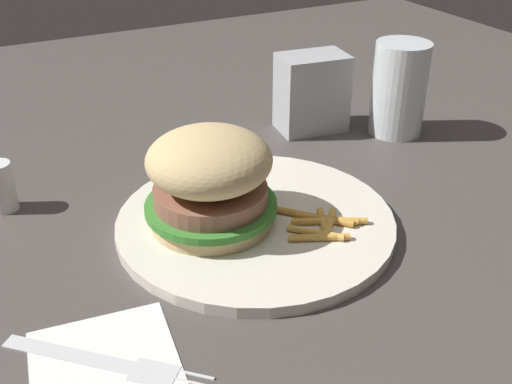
{
  "coord_description": "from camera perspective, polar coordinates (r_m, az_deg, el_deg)",
  "views": [
    {
      "loc": [
        0.26,
        0.47,
        0.35
      ],
      "look_at": [
        0.02,
        0.0,
        0.04
      ],
      "focal_mm": 43.06,
      "sensor_mm": 36.0,
      "label": 1
    }
  ],
  "objects": [
    {
      "name": "fork",
      "position": [
        0.5,
        -13.77,
        -14.96
      ],
      "size": [
        0.14,
        0.13,
        0.0
      ],
      "color": "silver",
      "rests_on": "napkin"
    },
    {
      "name": "ground_plane",
      "position": [
        0.64,
        1.3,
        -2.86
      ],
      "size": [
        1.6,
        1.6,
        0.0
      ],
      "primitive_type": "plane",
      "color": "#47423F"
    },
    {
      "name": "sandwich",
      "position": [
        0.6,
        -4.3,
        1.25
      ],
      "size": [
        0.13,
        0.13,
        0.1
      ],
      "color": "tan",
      "rests_on": "plate"
    },
    {
      "name": "drink_glass",
      "position": [
        0.85,
        13.11,
        9.05
      ],
      "size": [
        0.07,
        0.07,
        0.12
      ],
      "color": "silver",
      "rests_on": "ground_plane"
    },
    {
      "name": "salt_shaker",
      "position": [
        0.71,
        -22.56,
        0.47
      ],
      "size": [
        0.03,
        0.03,
        0.06
      ],
      "primitive_type": "cylinder",
      "color": "white",
      "rests_on": "ground_plane"
    },
    {
      "name": "napkin",
      "position": [
        0.5,
        -13.9,
        -15.12
      ],
      "size": [
        0.12,
        0.12,
        0.0
      ],
      "primitive_type": "cube",
      "rotation": [
        0.0,
        0.0,
        -0.12
      ],
      "color": "white",
      "rests_on": "ground_plane"
    },
    {
      "name": "plate",
      "position": [
        0.63,
        -0.0,
        -2.83
      ],
      "size": [
        0.29,
        0.29,
        0.01
      ],
      "primitive_type": "cylinder",
      "color": "silver",
      "rests_on": "ground_plane"
    },
    {
      "name": "fries_pile",
      "position": [
        0.62,
        6.18,
        -2.96
      ],
      "size": [
        0.09,
        0.08,
        0.01
      ],
      "color": "gold",
      "rests_on": "plate"
    },
    {
      "name": "napkin_dispenser",
      "position": [
        0.84,
        5.2,
        9.17
      ],
      "size": [
        0.1,
        0.07,
        0.1
      ],
      "primitive_type": "cube",
      "rotation": [
        0.0,
        0.0,
        6.16
      ],
      "color": "#B7BABF",
      "rests_on": "ground_plane"
    }
  ]
}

